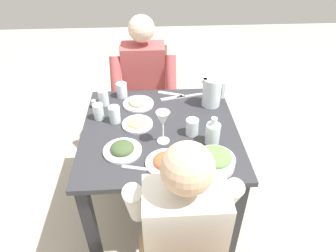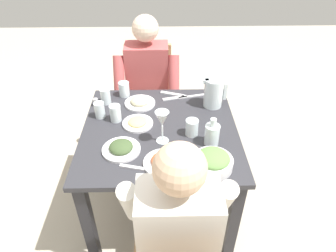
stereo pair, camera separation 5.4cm
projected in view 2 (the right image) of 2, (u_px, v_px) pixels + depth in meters
The scene contains 23 objects.
ground_plane at pixel (161, 209), 2.23m from camera, with size 8.00×8.00×0.00m, color #B7AD99.
dining_table at pixel (160, 144), 1.85m from camera, with size 0.91×0.91×0.74m.
chair_far at pixel (149, 93), 2.56m from camera, with size 0.40×0.40×0.90m.
diner_near at pixel (176, 224), 1.35m from camera, with size 0.48×0.53×1.19m.
diner_far at pixel (147, 90), 2.31m from camera, with size 0.48×0.53×1.19m.
water_pitcher at pixel (214, 93), 1.92m from camera, with size 0.16×0.12×0.19m.
salad_bowl at pixel (213, 161), 1.50m from camera, with size 0.20×0.20×0.09m.
plate_dolmas at pixel (121, 148), 1.61m from camera, with size 0.21×0.21×0.05m.
plate_rice_curry at pixel (164, 162), 1.53m from camera, with size 0.21×0.21×0.05m.
plate_fries at pixel (138, 123), 1.80m from camera, with size 0.18×0.18×0.04m.
plate_beans at pixel (140, 102), 1.98m from camera, with size 0.20×0.20×0.05m.
water_glass_by_pitcher at pixel (100, 110), 1.85m from camera, with size 0.06×0.06×0.10m, color silver.
water_glass_near_right at pixel (192, 127), 1.71m from camera, with size 0.07×0.07×0.10m, color silver.
water_glass_far_left at pixel (106, 96), 1.97m from camera, with size 0.07×0.07×0.10m, color silver.
water_glass_far_right at pixel (115, 113), 1.82m from camera, with size 0.07×0.07×0.10m, color silver.
water_glass_near_left at pixel (124, 89), 2.05m from camera, with size 0.07×0.07×0.10m, color silver.
wine_glass at pixel (162, 121), 1.60m from camera, with size 0.08×0.08×0.20m.
oil_carafe at pixel (212, 135), 1.64m from camera, with size 0.08×0.08×0.16m.
salt_shaker at pixel (96, 102), 1.96m from camera, with size 0.03×0.03×0.05m.
fork_near at pixel (175, 98), 2.05m from camera, with size 0.17×0.03×0.01m, color silver.
knife_near at pixel (137, 168), 1.51m from camera, with size 0.18×0.02×0.01m, color silver.
fork_far at pixel (172, 94), 2.09m from camera, with size 0.17×0.03×0.01m, color silver.
knife_far at pixel (192, 96), 2.06m from camera, with size 0.18×0.02×0.01m, color silver.
Camera 2 is at (0.02, -1.42, 1.82)m, focal length 32.37 mm.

